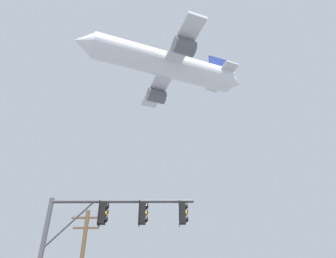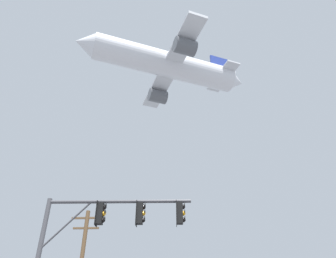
% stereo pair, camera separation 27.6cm
% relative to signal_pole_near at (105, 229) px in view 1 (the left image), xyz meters
% --- Properties ---
extents(signal_pole_near, '(6.29, 0.53, 6.02)m').
position_rel_signal_pole_near_xyz_m(signal_pole_near, '(0.00, 0.00, 0.00)').
color(signal_pole_near, '#4C4C51').
rests_on(signal_pole_near, ground).
extents(airplane, '(27.90, 21.55, 7.87)m').
position_rel_signal_pole_near_xyz_m(airplane, '(1.32, 24.72, 32.49)').
color(airplane, white).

